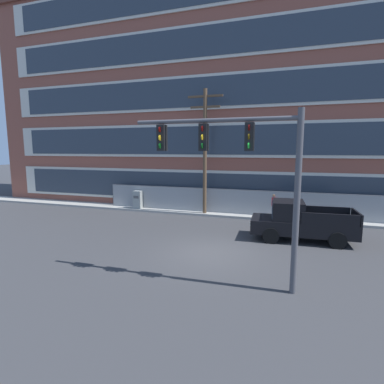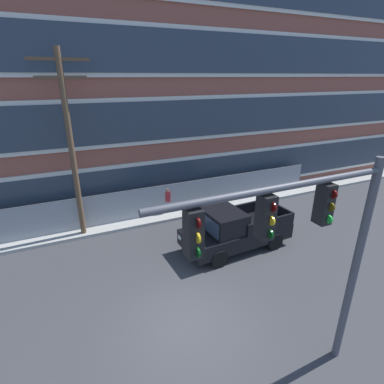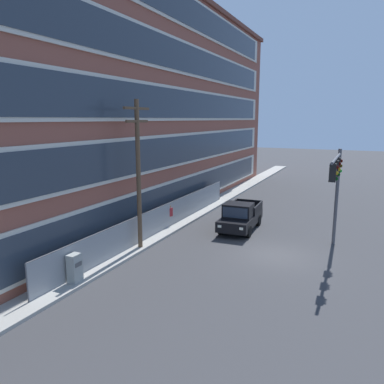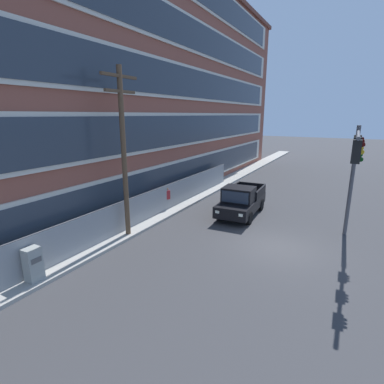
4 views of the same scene
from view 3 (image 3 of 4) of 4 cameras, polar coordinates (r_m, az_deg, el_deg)
ground_plane at (r=22.06m, az=12.59°, el=-9.41°), size 160.00×160.00×0.00m
sidewalk_building_side at (r=24.82m, az=-5.84°, el=-6.67°), size 80.00×1.73×0.16m
brick_mill_building at (r=29.46m, az=-12.11°, el=13.06°), size 50.72×9.69×17.50m
chain_link_fence at (r=25.41m, az=-4.74°, el=-4.17°), size 22.34×0.06×1.87m
traffic_signal_mast at (r=22.31m, az=21.10°, el=1.81°), size 5.57×0.43×5.89m
pickup_truck_black at (r=26.15m, az=7.36°, el=-3.78°), size 5.20×2.32×2.03m
utility_pole_near_corner at (r=21.57m, az=-8.18°, el=3.47°), size 2.44×0.26×8.69m
electrical_cabinet at (r=18.54m, az=-17.43°, el=-11.22°), size 0.60×0.49×1.50m
pedestrian_near_cabinet at (r=26.54m, az=-3.44°, el=-3.44°), size 0.46×0.38×1.69m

